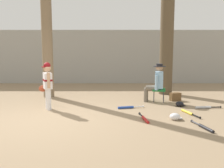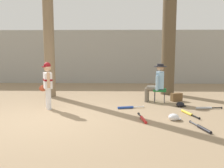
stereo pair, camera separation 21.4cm
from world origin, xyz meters
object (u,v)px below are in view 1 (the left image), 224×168
(bat_aluminum_silver, at_px, (205,107))
(bat_blue_youth, at_px, (127,107))
(young_ballplayer, at_px, (47,83))
(handbag_beside_stool, at_px, (175,97))
(bat_black_composite, at_px, (204,127))
(tree_behind_spectator, at_px, (166,41))
(folding_stool, at_px, (158,90))
(batting_helmet_black, at_px, (179,104))
(batting_helmet_white, at_px, (174,117))
(tree_near_player, at_px, (46,23))
(bat_red_barrel, at_px, (144,119))
(bat_yellow_trainer, at_px, (188,113))
(seated_spectator, at_px, (155,82))

(bat_aluminum_silver, relative_size, bat_blue_youth, 0.99)
(bat_blue_youth, bearing_deg, bat_aluminum_silver, -0.09)
(young_ballplayer, height_order, handbag_beside_stool, young_ballplayer)
(young_ballplayer, relative_size, bat_black_composite, 1.62)
(young_ballplayer, relative_size, bat_blue_youth, 1.74)
(tree_behind_spectator, xyz_separation_m, handbag_beside_stool, (0.06, -1.28, -1.80))
(folding_stool, height_order, batting_helmet_black, folding_stool)
(bat_blue_youth, xyz_separation_m, batting_helmet_black, (1.53, 0.26, 0.04))
(batting_helmet_white, bearing_deg, young_ballplayer, 162.16)
(tree_near_player, relative_size, batting_helmet_white, 18.87)
(bat_aluminum_silver, bearing_deg, bat_red_barrel, -147.64)
(tree_behind_spectator, height_order, batting_helmet_black, tree_behind_spectator)
(bat_red_barrel, height_order, bat_blue_youth, same)
(bat_red_barrel, relative_size, bat_black_composite, 1.01)
(bat_red_barrel, height_order, bat_yellow_trainer, same)
(handbag_beside_stool, bearing_deg, tree_behind_spectator, 92.87)
(folding_stool, height_order, bat_black_composite, folding_stool)
(bat_black_composite, xyz_separation_m, bat_aluminum_silver, (0.67, 1.84, 0.00))
(tree_near_player, bearing_deg, bat_blue_youth, -33.48)
(handbag_beside_stool, relative_size, batting_helmet_white, 1.14)
(bat_yellow_trainer, height_order, bat_blue_youth, same)
(bat_red_barrel, distance_m, bat_black_composite, 1.36)
(folding_stool, bearing_deg, bat_red_barrel, -108.48)
(bat_aluminum_silver, distance_m, batting_helmet_black, 0.70)
(bat_yellow_trainer, distance_m, batting_helmet_black, 0.86)
(seated_spectator, height_order, handbag_beside_stool, seated_spectator)
(folding_stool, bearing_deg, young_ballplayer, -162.54)
(folding_stool, xyz_separation_m, bat_red_barrel, (-0.71, -2.12, -0.33))
(bat_red_barrel, bearing_deg, batting_helmet_black, 50.01)
(tree_behind_spectator, distance_m, bat_black_composite, 4.60)
(young_ballplayer, relative_size, bat_yellow_trainer, 1.62)
(bat_black_composite, distance_m, bat_blue_youth, 2.38)
(folding_stool, height_order, bat_yellow_trainer, folding_stool)
(tree_behind_spectator, distance_m, folding_stool, 2.16)
(handbag_beside_stool, distance_m, bat_yellow_trainer, 1.68)
(bat_yellow_trainer, relative_size, bat_blue_youth, 1.07)
(young_ballplayer, distance_m, seated_spectator, 3.33)
(tree_behind_spectator, distance_m, bat_red_barrel, 4.18)
(tree_near_player, distance_m, handbag_beside_stool, 4.91)
(folding_stool, relative_size, bat_aluminum_silver, 0.62)
(bat_red_barrel, bearing_deg, batting_helmet_white, 2.69)
(bat_aluminum_silver, xyz_separation_m, batting_helmet_black, (-0.65, 0.26, 0.04))
(bat_black_composite, height_order, bat_blue_youth, same)
(folding_stool, height_order, seated_spectator, seated_spectator)
(seated_spectator, xyz_separation_m, batting_helmet_white, (0.12, -2.10, -0.57))
(tree_near_player, xyz_separation_m, tree_behind_spectator, (4.17, 0.60, -0.59))
(batting_helmet_white, bearing_deg, bat_yellow_trainer, 48.54)
(bat_blue_youth, xyz_separation_m, batting_helmet_white, (1.06, -1.15, 0.04))
(folding_stool, bearing_deg, bat_yellow_trainer, -71.98)
(young_ballplayer, distance_m, bat_blue_youth, 2.34)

